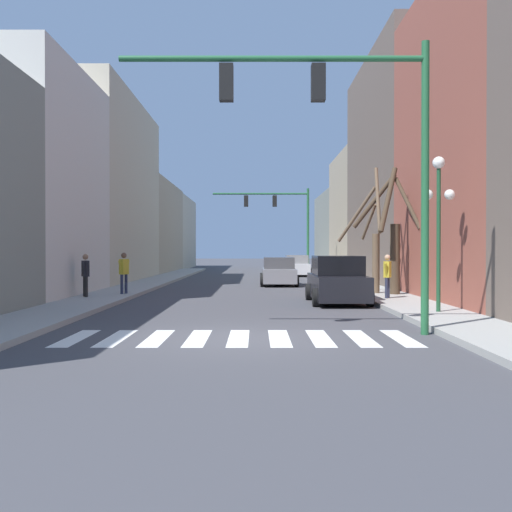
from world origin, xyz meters
TOP-DOWN VIEW (x-y plane):
  - ground_plane at (0.00, 0.00)m, footprint 240.00×240.00m
  - sidewalk_right at (5.61, 0.00)m, footprint 2.18×90.00m
  - building_row_left at (-9.70, 25.02)m, footprint 6.00×63.26m
  - building_row_right at (9.70, 19.47)m, footprint 6.00×57.41m
  - crosswalk_stripes at (-0.00, 0.05)m, footprint 7.65×2.60m
  - traffic_signal_near at (2.27, 0.60)m, footprint 7.11×0.28m
  - traffic_signal_far at (2.21, 31.57)m, footprint 7.21×0.28m
  - street_lamp_right_corner at (5.71, 4.30)m, footprint 0.95×0.36m
  - car_parked_left_near at (1.63, 19.64)m, footprint 2.02×4.16m
  - car_driving_away_lane at (3.36, 8.73)m, footprint 2.07×4.48m
  - car_parked_right_far at (3.41, 31.33)m, footprint 1.97×4.26m
  - pedestrian_on_right_sidewalk at (5.30, 9.20)m, footprint 0.37×0.67m
  - pedestrian_waiting_at_curb at (-6.18, 9.86)m, footprint 0.43×0.65m
  - pedestrian_near_right_corner at (-5.03, 11.32)m, footprint 0.37×0.70m
  - street_tree_right_mid at (5.91, 11.08)m, footprint 2.47×1.81m
  - street_tree_right_far at (5.26, 11.80)m, footprint 1.63×2.38m

SIDE VIEW (x-z plane):
  - ground_plane at x=0.00m, z-range 0.00..0.00m
  - crosswalk_stripes at x=0.00m, z-range 0.00..0.01m
  - sidewalk_right at x=5.61m, z-range 0.00..0.15m
  - car_parked_left_near at x=1.63m, z-range -0.05..1.50m
  - car_parked_right_far at x=3.41m, z-range -0.05..1.51m
  - car_driving_away_lane at x=3.36m, z-range -0.06..1.67m
  - pedestrian_on_right_sidewalk at x=5.30m, z-range 0.30..1.92m
  - pedestrian_waiting_at_curb at x=-6.18m, z-range 0.30..1.94m
  - pedestrian_near_right_corner at x=-5.03m, z-range 0.30..1.99m
  - street_tree_right_far at x=5.26m, z-range -0.38..4.85m
  - street_tree_right_mid at x=5.91m, z-range -0.09..5.08m
  - street_lamp_right_corner at x=5.71m, z-range 1.08..5.60m
  - building_row_left at x=-9.70m, z-range -1.08..9.87m
  - traffic_signal_far at x=2.21m, z-range 1.49..8.04m
  - traffic_signal_near at x=2.27m, z-range 1.53..8.26m
  - building_row_right at x=9.70m, z-range -1.14..12.63m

